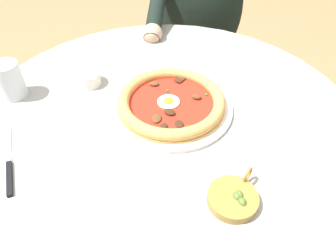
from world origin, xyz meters
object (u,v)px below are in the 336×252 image
(water_glass, at_px, (10,82))
(olive_pan, at_px, (234,198))
(steak_knife, at_px, (9,167))
(diner_person, at_px, (196,54))
(fork_utensil, at_px, (294,147))
(cafe_chair_diner, at_px, (200,38))
(dining_table, at_px, (165,156))
(pizza_on_plate, at_px, (171,103))
(ramekin_capers, at_px, (88,78))

(water_glass, distance_m, olive_pan, 0.65)
(steak_knife, height_order, diner_person, diner_person)
(fork_utensil, bearing_deg, steak_knife, -94.13)
(diner_person, height_order, cafe_chair_diner, diner_person)
(dining_table, xyz_separation_m, cafe_chair_diner, (-0.77, 0.30, -0.06))
(fork_utensil, height_order, cafe_chair_diner, cafe_chair_diner)
(pizza_on_plate, relative_size, fork_utensil, 2.03)
(pizza_on_plate, xyz_separation_m, steak_knife, (0.14, -0.38, -0.02))
(water_glass, distance_m, fork_utensil, 0.74)
(water_glass, xyz_separation_m, olive_pan, (0.43, 0.49, -0.03))
(water_glass, xyz_separation_m, cafe_chair_diner, (-0.61, 0.69, -0.26))
(water_glass, distance_m, cafe_chair_diner, 0.96)
(fork_utensil, height_order, diner_person, diner_person)
(olive_pan, relative_size, fork_utensil, 0.68)
(water_glass, xyz_separation_m, steak_knife, (0.27, 0.03, -0.04))
(fork_utensil, relative_size, diner_person, 0.14)
(ramekin_capers, distance_m, diner_person, 0.69)
(steak_knife, bearing_deg, diner_person, 140.99)
(pizza_on_plate, xyz_separation_m, fork_utensil, (0.18, 0.26, -0.02))
(steak_knife, bearing_deg, dining_table, 106.59)
(dining_table, xyz_separation_m, pizza_on_plate, (-0.03, 0.02, 0.18))
(water_glass, height_order, ramekin_capers, water_glass)
(water_glass, xyz_separation_m, diner_person, (-0.49, 0.64, -0.27))
(water_glass, bearing_deg, olive_pan, 48.71)
(steak_knife, distance_m, olive_pan, 0.48)
(pizza_on_plate, relative_size, ramekin_capers, 4.61)
(water_glass, height_order, olive_pan, water_glass)
(water_glass, height_order, diner_person, diner_person)
(olive_pan, distance_m, diner_person, 0.96)
(dining_table, distance_m, steak_knife, 0.41)
(olive_pan, bearing_deg, dining_table, -160.72)
(olive_pan, height_order, fork_utensil, olive_pan)
(water_glass, bearing_deg, cafe_chair_diner, 131.55)
(pizza_on_plate, xyz_separation_m, olive_pan, (0.30, 0.07, -0.01))
(fork_utensil, bearing_deg, pizza_on_plate, -125.54)
(olive_pan, xyz_separation_m, fork_utensil, (-0.12, 0.19, -0.01))
(dining_table, relative_size, ramekin_capers, 14.63)
(diner_person, bearing_deg, pizza_on_plate, -20.14)
(water_glass, relative_size, cafe_chair_diner, 0.12)
(ramekin_capers, bearing_deg, fork_utensil, 54.98)
(fork_utensil, bearing_deg, olive_pan, -57.98)
(steak_knife, distance_m, cafe_chair_diner, 1.12)
(dining_table, bearing_deg, pizza_on_plate, 142.77)
(water_glass, distance_m, diner_person, 0.85)
(pizza_on_plate, height_order, water_glass, water_glass)
(olive_pan, height_order, cafe_chair_diner, cafe_chair_diner)
(pizza_on_plate, bearing_deg, diner_person, 159.86)
(diner_person, bearing_deg, dining_table, -21.06)
(dining_table, bearing_deg, cafe_chair_diner, 158.81)
(water_glass, height_order, steak_knife, water_glass)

